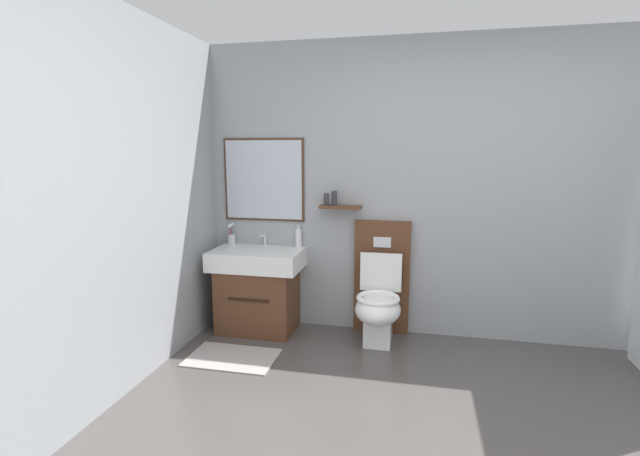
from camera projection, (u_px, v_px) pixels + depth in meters
name	position (u px, v px, depth m)	size (l,w,h in m)	color
wall_back	(460.00, 191.00, 3.79)	(4.65, 0.27, 2.52)	#999EA3
wall_left	(48.00, 215.00, 2.39)	(0.12, 4.02, 2.52)	#999EA3
bath_mat	(232.00, 358.00, 3.52)	(0.68, 0.44, 0.01)	#9E9993
vanity_sink_left	(258.00, 287.00, 4.04)	(0.79, 0.51, 0.73)	#56331E
tap_on_left_sink	(264.00, 238.00, 4.15)	(0.03, 0.13, 0.11)	silver
toilet	(380.00, 297.00, 3.83)	(0.48, 0.62, 1.00)	#56331E
toothbrush_cup	(232.00, 238.00, 4.21)	(0.07, 0.07, 0.20)	silver
soap_dispenser	(299.00, 238.00, 4.07)	(0.06, 0.06, 0.20)	white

